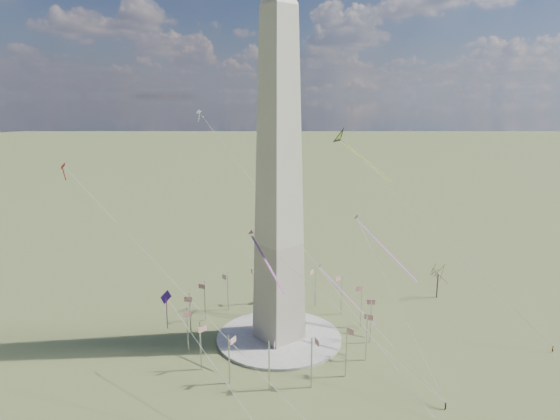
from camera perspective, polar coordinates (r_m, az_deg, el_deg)
ground at (r=149.17m, az=-0.12°, el=-14.49°), size 2000.00×2000.00×0.00m
plaza at (r=148.98m, az=-0.12°, el=-14.36°), size 36.00×36.00×0.80m
washington_monument at (r=134.06m, az=-0.13°, el=4.03°), size 15.56×15.56×100.00m
flagpole_ring at (r=145.96m, az=-0.12°, el=-11.96°), size 54.40×54.40×13.00m
tree_near at (r=181.69m, az=17.64°, el=-6.85°), size 7.34×7.34×12.84m
person_east at (r=160.25m, az=28.70°, el=-13.79°), size 0.80×0.69×1.84m
person_centre at (r=125.58m, az=18.38°, el=-20.48°), size 1.05×0.56×1.71m
kite_delta_black at (r=158.24m, az=7.14°, el=7.99°), size 11.23×19.63×16.08m
kite_diamond_purple at (r=128.76m, az=-12.88°, el=-10.08°), size 2.05×3.33×10.58m
kite_streamer_left at (r=143.03m, az=10.97°, el=-3.29°), size 2.16×21.94×15.06m
kite_streamer_mid at (r=132.94m, az=-2.00°, el=-5.10°), size 4.08×18.25×12.58m
kite_streamer_right at (r=154.18m, az=6.67°, el=-8.72°), size 4.66×21.00×14.48m
kite_small_red at (r=136.66m, az=-23.53°, el=4.46°), size 1.52×2.21×4.63m
kite_small_white at (r=173.88m, az=-9.26°, el=10.87°), size 1.45×1.44×4.16m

